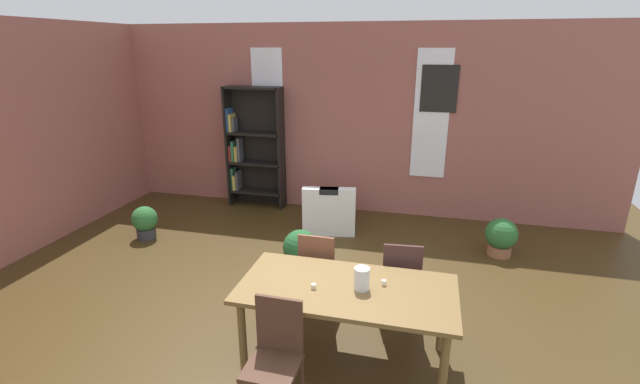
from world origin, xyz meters
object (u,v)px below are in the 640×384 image
dining_chair_near_left (275,355)px  bookshelf_tall (252,148)px  dining_chair_far_right (401,280)px  dining_chair_far_left (319,270)px  potted_plant_corner (501,236)px  dining_table (347,295)px  potted_plant_by_shelf (145,221)px  vase_on_table (362,279)px  armchair_white (330,211)px  potted_plant_window (300,250)px

dining_chair_near_left → bookshelf_tall: bookshelf_tall is taller
dining_chair_far_right → dining_chair_far_left: size_ratio=1.00×
potted_plant_corner → dining_table: bearing=-122.4°
bookshelf_tall → potted_plant_by_shelf: size_ratio=4.26×
vase_on_table → bookshelf_tall: (-2.54, 3.71, 0.19)m
dining_chair_far_right → vase_on_table: bearing=-113.7°
potted_plant_corner → potted_plant_by_shelf: bearing=-172.3°
dining_chair_near_left → armchair_white: dining_chair_near_left is taller
dining_chair_far_right → potted_plant_by_shelf: 4.08m
vase_on_table → dining_chair_far_right: bearing=66.3°
dining_chair_far_left → potted_plant_by_shelf: size_ratio=1.91×
dining_chair_far_right → dining_chair_near_left: size_ratio=1.00×
bookshelf_tall → armchair_white: size_ratio=2.28×
bookshelf_tall → potted_plant_by_shelf: 2.19m
dining_table → potted_plant_by_shelf: 3.97m
dining_chair_far_left → armchair_white: dining_chair_far_left is taller
dining_table → potted_plant_window: (-0.87, 1.50, -0.37)m
potted_plant_by_shelf → potted_plant_corner: 5.15m
dining_table → vase_on_table: vase_on_table is taller
dining_chair_far_right → potted_plant_corner: (1.24, 1.94, -0.23)m
bookshelf_tall → vase_on_table: bearing=-55.6°
dining_chair_far_left → vase_on_table: bearing=-51.2°
potted_plant_corner → bookshelf_tall: bearing=165.2°
dining_chair_far_right → dining_table: bearing=-122.1°
armchair_white → potted_plant_corner: 2.53m
armchair_white → potted_plant_window: (-0.04, -1.50, 0.03)m
dining_chair_far_left → potted_plant_window: bearing=118.9°
potted_plant_by_shelf → dining_chair_near_left: bearing=-41.1°
dining_table → dining_chair_far_right: dining_chair_far_right is taller
dining_chair_far_right → bookshelf_tall: 4.18m
dining_table → dining_chair_far_left: 0.83m
potted_plant_window → potted_plant_by_shelf: bearing=170.2°
dining_chair_far_left → armchair_white: 2.35m
vase_on_table → dining_chair_near_left: (-0.56, -0.69, -0.36)m
dining_chair_far_right → potted_plant_by_shelf: dining_chair_far_right is taller
potted_plant_corner → potted_plant_window: size_ratio=0.94×
potted_plant_corner → potted_plant_window: potted_plant_window is taller
dining_table → potted_plant_window: size_ratio=3.32×
vase_on_table → dining_table: bearing=-180.0°
dining_chair_far_left → potted_plant_corner: bearing=42.7°
dining_chair_far_left → potted_plant_by_shelf: dining_chair_far_left is taller
vase_on_table → dining_chair_far_right: vase_on_table is taller
potted_plant_by_shelf → potted_plant_window: potted_plant_window is taller
potted_plant_corner → dining_chair_far_left: bearing=-137.3°
potted_plant_by_shelf → potted_plant_corner: potted_plant_corner is taller
dining_chair_far_left → potted_plant_by_shelf: (-3.01, 1.25, -0.25)m
dining_table → armchair_white: size_ratio=2.05×
dining_chair_far_left → bookshelf_tall: size_ratio=0.45×
dining_chair_far_left → dining_chair_near_left: bearing=-89.9°
dining_chair_far_right → potted_plant_by_shelf: bearing=162.1°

